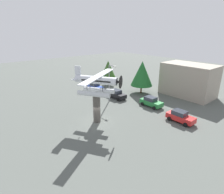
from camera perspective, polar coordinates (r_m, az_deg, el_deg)
The scene contains 11 objects.
ground_plane at distance 29.34m, azimuth -4.50°, elevation -7.35°, with size 140.00×140.00×0.00m, color #515651.
display_pedestal at distance 28.42m, azimuth -4.62°, elevation -3.39°, with size 1.10×1.10×4.39m, color #4C4742.
floatplane_monument at distance 27.11m, azimuth -4.58°, elevation 4.12°, with size 7.02×9.46×4.00m.
car_near_blue at distance 44.09m, azimuth -5.12°, elevation 3.14°, with size 4.20×2.02×1.76m.
car_mid_black at distance 38.71m, azimuth 1.38°, elevation 0.89°, with size 4.20×2.02×1.76m.
car_far_green at distance 35.29m, azimuth 11.67°, elevation -1.40°, with size 4.20×2.02×1.76m.
car_distant_red at distance 30.60m, azimuth 19.84°, elevation -5.52°, with size 4.20×2.02×1.76m.
streetlight_primary at distance 36.00m, azimuth -0.63°, elevation 5.00°, with size 1.84×0.28×7.19m.
storefront_building at distance 42.90m, azimuth 21.98°, elevation 4.76°, with size 10.41×6.18×6.71m, color #9E9384.
tree_west at distance 47.69m, azimuth -1.15°, elevation 8.38°, with size 3.67×3.67×6.10m.
tree_east at distance 41.70m, azimuth 8.99°, elevation 7.00°, with size 4.75×4.75×7.03m.
Camera 1 is at (21.36, -15.18, 13.19)m, focal length 30.43 mm.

